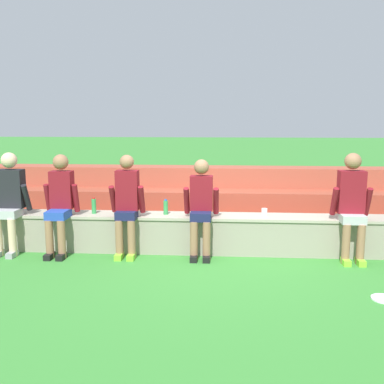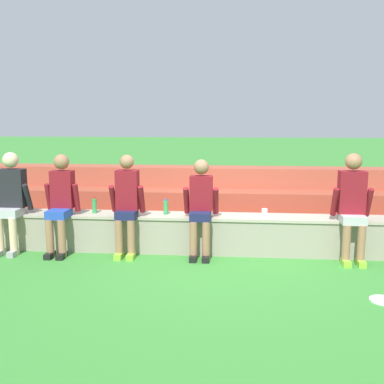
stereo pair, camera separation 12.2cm
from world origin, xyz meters
name	(u,v)px [view 1 (the left image)]	position (x,y,z in m)	size (l,w,h in m)	color
ground_plane	(219,256)	(0.00, 0.00, 0.00)	(80.00, 80.00, 0.00)	#388433
stone_seating_wall	(219,233)	(0.00, 0.23, 0.30)	(7.11, 0.49, 0.56)	gray
brick_bleachers	(220,205)	(0.00, 1.69, 0.42)	(9.14, 1.68, 1.08)	#9B4430
person_far_left	(9,198)	(-3.08, -0.01, 0.82)	(0.56, 0.53, 1.49)	beige
person_left_of_center	(60,201)	(-2.32, -0.01, 0.79)	(0.50, 0.61, 1.46)	#996B4C
person_center	(127,202)	(-1.33, -0.03, 0.79)	(0.50, 0.46, 1.47)	#996B4C
person_right_of_center	(201,205)	(-0.26, 0.01, 0.76)	(0.50, 0.54, 1.40)	#996B4C
person_far_right	(352,203)	(1.84, -0.02, 0.82)	(0.54, 0.51, 1.51)	#996B4C
water_bottle_mid_left	(94,206)	(-1.89, 0.22, 0.68)	(0.07, 0.07, 0.25)	green
water_bottle_near_right	(166,207)	(-0.80, 0.23, 0.67)	(0.07, 0.07, 0.23)	green
plastic_cup_right_end	(264,212)	(0.67, 0.27, 0.61)	(0.09, 0.09, 0.10)	white
frisbee	(384,299)	(1.84, -1.42, 0.01)	(0.28, 0.28, 0.02)	white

